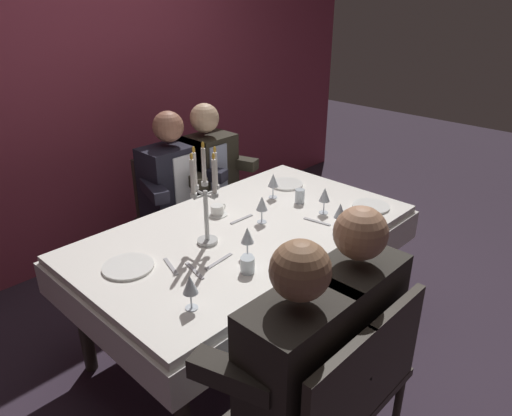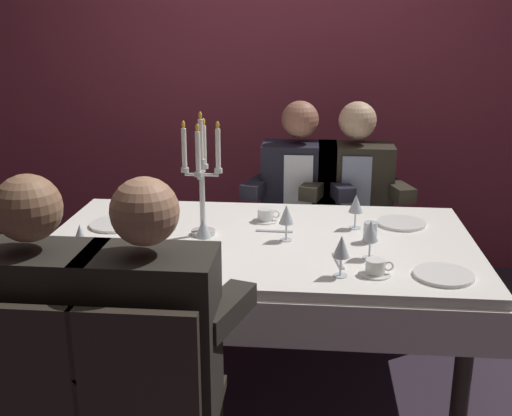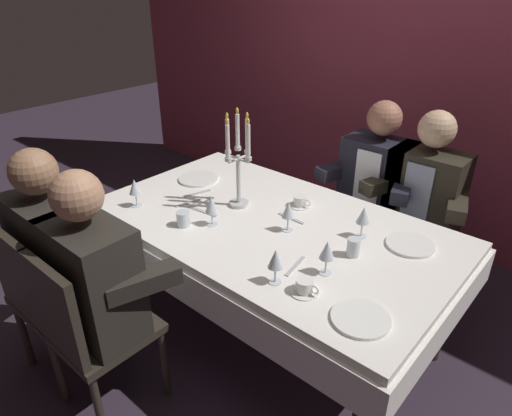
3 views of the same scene
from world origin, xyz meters
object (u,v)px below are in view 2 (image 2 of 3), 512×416
Objects in this scene: water_tumbler_0 at (370,232)px; seated_diner_3 at (354,190)px; wine_glass_3 at (341,247)px; wine_glass_5 at (80,236)px; candelabra at (202,178)px; coffee_cup_0 at (376,268)px; water_tumbler_1 at (173,255)px; coffee_cup_1 at (266,216)px; seated_diner_1 at (151,332)px; wine_glass_0 at (356,204)px; seated_diner_2 at (299,188)px; dinner_plate_1 at (444,275)px; seated_diner_0 at (40,327)px; wine_glass_2 at (286,216)px; dinner_plate_0 at (401,223)px; wine_glass_4 at (203,228)px; dinner_plate_2 at (116,224)px; dining_table at (259,263)px; wine_glass_1 at (371,231)px.

seated_diner_3 is at bearing 91.23° from water_tumbler_0.
wine_glass_3 is 1.03m from wine_glass_5.
candelabra is 0.87m from coffee_cup_0.
water_tumbler_0 is 1.14× the size of water_tumbler_1.
coffee_cup_1 is 0.11× the size of seated_diner_1.
seated_diner_2 reaches higher than wine_glass_0.
seated_diner_0 reaches higher than dinner_plate_1.
seated_diner_2 is (0.42, 1.77, 0.00)m from seated_diner_1.
seated_diner_1 is (0.36, 0.00, 0.00)m from seated_diner_0.
wine_glass_2 is at bearing -66.92° from coffee_cup_1.
candelabra is at bearing -166.05° from dinner_plate_0.
wine_glass_2 is at bearing -177.56° from water_tumbler_0.
wine_glass_2 is at bearing 150.52° from dinner_plate_1.
seated_diner_1 is (-0.39, -0.88, -0.12)m from wine_glass_2.
wine_glass_0 reaches higher than coffee_cup_0.
seated_diner_2 is (-0.19, 1.28, -0.12)m from wine_glass_3.
water_tumbler_0 is (0.70, 0.23, -0.07)m from wine_glass_4.
wine_glass_2 reaches higher than dinner_plate_0.
wine_glass_3 is 1.30m from seated_diner_2.
wine_glass_5 is (-0.80, -0.34, 0.00)m from wine_glass_2.
dinner_plate_1 is 1.14m from seated_diner_1.
wine_glass_5 is (-1.03, 0.04, 0.00)m from wine_glass_3.
seated_diner_1 reaches higher than wine_glass_2.
dinner_plate_0 is at bearing 13.95° from candelabra.
candelabra is 2.24× the size of dinner_plate_2.
dining_table is at bearing 54.64° from seated_diner_0.
wine_glass_2 is 0.38m from water_tumbler_0.
coffee_cup_1 is at bearing 152.88° from water_tumbler_0.
wine_glass_3 is 0.58m from wine_glass_4.
seated_diner_2 is (-0.51, 0.63, -0.01)m from dinner_plate_0.
water_tumbler_0 reaches higher than dinner_plate_1.
seated_diner_0 reaches higher than dinner_plate_2.
seated_diner_0 is at bearing -111.95° from candelabra.
seated_diner_3 reaches higher than dining_table.
wine_glass_3 and wine_glass_5 have the same top height.
dinner_plate_0 is at bearing 41.73° from seated_diner_0.
candelabra reaches higher than water_tumbler_1.
wine_glass_0 is 0.44m from coffee_cup_1.
coffee_cup_1 is (0.01, 0.25, 0.15)m from dining_table.
wine_glass_0 is 0.13× the size of seated_diner_0.
seated_diner_0 is (-0.97, -0.50, -0.12)m from wine_glass_3.
wine_glass_1 is 1.00× the size of wine_glass_5.
dinner_plate_2 is (-0.43, 0.09, -0.26)m from candelabra.
wine_glass_3 reaches higher than dinner_plate_0.
seated_diner_0 is (-1.10, -0.69, -0.12)m from wine_glass_1.
wine_glass_3 is at bearing -122.45° from wine_glass_1.
seated_diner_0 is (0.06, -1.01, -0.01)m from dinner_plate_2.
candelabra is at bearing 145.03° from wine_glass_3.
dinner_plate_2 is at bearing 130.03° from water_tumbler_1.
dinner_plate_2 is 2.78× the size of water_tumbler_0.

